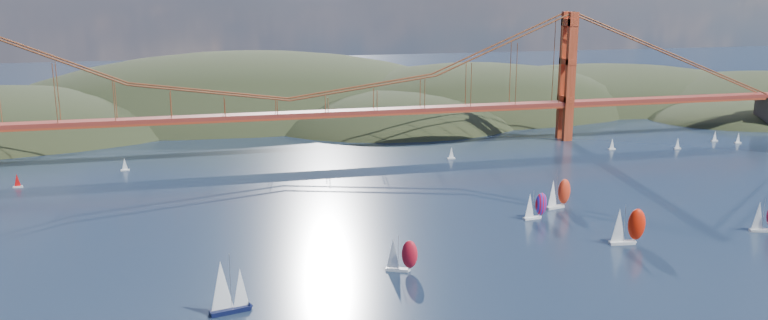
{
  "coord_description": "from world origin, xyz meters",
  "views": [
    {
      "loc": [
        -34.82,
        -112.9,
        65.7
      ],
      "look_at": [
        16.08,
        90.0,
        16.88
      ],
      "focal_mm": 35.0,
      "sensor_mm": 36.0,
      "label": 1
    }
  ],
  "objects": [
    {
      "name": "distant_boat_5",
      "position": [
        156.1,
        150.14,
        2.41
      ],
      "size": [
        3.0,
        2.0,
        4.7
      ],
      "color": "silver",
      "rests_on": "ground"
    },
    {
      "name": "racer_rwb",
      "position": [
        57.8,
        77.06,
        4.05
      ],
      "size": [
        7.59,
        3.59,
        8.56
      ],
      "rotation": [
        0.0,
        0.0,
        0.14
      ],
      "color": "white",
      "rests_on": "ground"
    },
    {
      "name": "racer_3",
      "position": [
        69.23,
        85.35,
        4.7
      ],
      "size": [
        8.88,
        5.09,
        9.95
      ],
      "rotation": [
        0.0,
        0.0,
        0.26
      ],
      "color": "silver",
      "rests_on": "ground"
    },
    {
      "name": "distant_boat_4",
      "position": [
        129.12,
        155.46,
        2.41
      ],
      "size": [
        3.0,
        2.0,
        4.7
      ],
      "color": "silver",
      "rests_on": "ground"
    },
    {
      "name": "distant_boat_8",
      "position": [
        59.53,
        155.55,
        2.41
      ],
      "size": [
        3.0,
        2.0,
        4.7
      ],
      "color": "silver",
      "rests_on": "ground"
    },
    {
      "name": "distant_boat_2",
      "position": [
        -94.89,
        150.75,
        2.41
      ],
      "size": [
        3.0,
        2.0,
        4.7
      ],
      "color": "silver",
      "rests_on": "ground"
    },
    {
      "name": "distant_boat_6",
      "position": [
        181.18,
        159.74,
        2.41
      ],
      "size": [
        3.0,
        2.0,
        4.7
      ],
      "color": "silver",
      "rests_on": "ground"
    },
    {
      "name": "headlands",
      "position": [
        44.95,
        278.29,
        -12.46
      ],
      "size": [
        725.0,
        225.0,
        96.0
      ],
      "color": "black",
      "rests_on": "ground"
    },
    {
      "name": "sloop_navy",
      "position": [
        -31.19,
        33.41,
        5.66
      ],
      "size": [
        8.61,
        5.61,
        12.82
      ],
      "rotation": [
        0.0,
        0.0,
        0.23
      ],
      "color": "black",
      "rests_on": "ground"
    },
    {
      "name": "racer_0",
      "position": [
        9.43,
        47.17,
        4.13
      ],
      "size": [
        7.81,
        5.42,
        8.75
      ],
      "rotation": [
        0.0,
        0.0,
        -0.41
      ],
      "color": "silver",
      "rests_on": "ground"
    },
    {
      "name": "racer_2",
      "position": [
        113.83,
        50.97,
        4.44
      ],
      "size": [
        8.38,
        4.89,
        9.39
      ],
      "rotation": [
        0.0,
        0.0,
        -0.27
      ],
      "color": "silver",
      "rests_on": "ground"
    },
    {
      "name": "distant_boat_3",
      "position": [
        -62.06,
        166.42,
        2.41
      ],
      "size": [
        3.0,
        2.0,
        4.7
      ],
      "color": "silver",
      "rests_on": "ground"
    },
    {
      "name": "bridge",
      "position": [
        -1.75,
        180.0,
        32.23
      ],
      "size": [
        552.0,
        12.0,
        55.0
      ],
      "color": "maroon",
      "rests_on": "ground"
    },
    {
      "name": "racer_1",
      "position": [
        71.48,
        51.19,
        5.1
      ],
      "size": [
        9.55,
        4.38,
        10.8
      ],
      "rotation": [
        0.0,
        0.0,
        -0.12
      ],
      "color": "silver",
      "rests_on": "ground"
    },
    {
      "name": "distant_boat_7",
      "position": [
        188.14,
        153.73,
        2.41
      ],
      "size": [
        3.0,
        2.0,
        4.7
      ],
      "color": "silver",
      "rests_on": "ground"
    }
  ]
}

